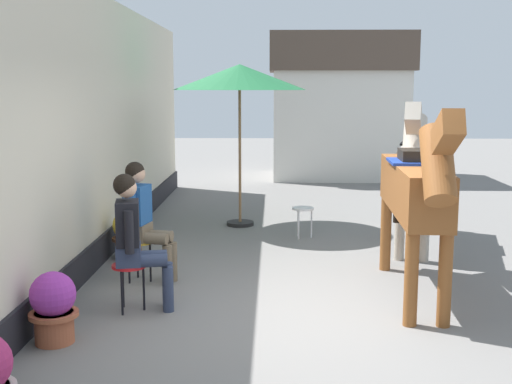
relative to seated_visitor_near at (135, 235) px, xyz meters
name	(u,v)px	position (x,y,z in m)	size (l,w,h in m)	color
ground_plane	(287,245)	(1.58, 2.83, -0.78)	(40.00, 40.00, 0.00)	slate
pub_facade_wall	(74,146)	(-0.97, 1.33, 0.76)	(0.34, 14.00, 3.40)	beige
distant_cottage	(338,104)	(2.98, 10.26, 1.02)	(3.40, 2.60, 3.50)	silver
seated_visitor_near	(135,235)	(0.00, 0.00, 0.00)	(0.61, 0.48, 1.39)	red
seated_visitor_far	(143,215)	(-0.12, 1.02, 0.00)	(0.61, 0.48, 1.39)	gold
saddled_horse_near	(416,191)	(2.85, 0.48, 0.38)	(0.54, 3.00, 2.06)	brown
saddled_horse_far	(418,165)	(3.38, 2.84, 0.38)	(1.05, 2.93, 2.06)	#B2A899
flower_planter_inner_near	(53,306)	(-0.55, -0.87, -0.44)	(0.43, 0.43, 0.64)	#A85638
flower_planter_farthest	(128,233)	(-0.53, 2.06, -0.44)	(0.43, 0.43, 0.64)	brown
cafe_parasol	(240,78)	(0.83, 4.19, 1.59)	(2.10, 2.10, 2.58)	black
spare_stool_white	(303,211)	(1.81, 3.30, -0.38)	(0.32, 0.32, 0.46)	white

